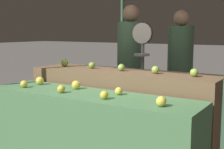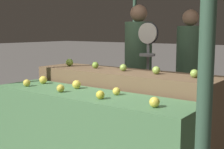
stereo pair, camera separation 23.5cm
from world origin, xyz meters
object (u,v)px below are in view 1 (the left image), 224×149
object	(u,v)px
person_customer_left	(180,61)
wooden_crate_side	(10,123)
produce_scale	(142,56)
person_vendor_at_scale	(131,60)

from	to	relation	value
person_customer_left	wooden_crate_side	bearing A→B (deg)	54.23
produce_scale	person_customer_left	world-z (taller)	person_customer_left
person_vendor_at_scale	person_customer_left	distance (m)	0.74
person_vendor_at_scale	produce_scale	bearing A→B (deg)	123.07
produce_scale	person_vendor_at_scale	world-z (taller)	person_vendor_at_scale
produce_scale	person_vendor_at_scale	bearing A→B (deg)	135.72
produce_scale	wooden_crate_side	bearing A→B (deg)	-149.02
person_customer_left	wooden_crate_side	world-z (taller)	person_customer_left
person_vendor_at_scale	wooden_crate_side	bearing A→B (deg)	34.77
produce_scale	person_customer_left	size ratio (longest dim) A/B	0.89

